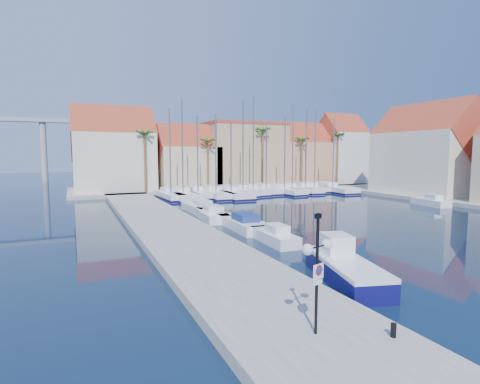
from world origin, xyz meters
name	(u,v)px	position (x,y,z in m)	size (l,w,h in m)	color
ground	(385,266)	(0.00, 0.00, 0.00)	(260.00, 260.00, 0.00)	black
quay_west	(172,230)	(-9.00, 13.50, 0.25)	(6.00, 77.00, 0.50)	gray
shore_north	(228,187)	(10.00, 48.00, 0.25)	(54.00, 16.00, 0.50)	gray
lamp_post	(317,255)	(-9.03, -5.94, 3.11)	(1.31, 0.65, 3.97)	black
bollard	(393,330)	(-6.90, -7.13, 0.73)	(0.18, 0.18, 0.45)	black
fishing_boat	(344,267)	(-3.87, -1.11, 0.72)	(3.61, 6.47, 2.15)	#0F0D51
motorboat_west_0	(274,236)	(-3.07, 7.39, 0.51)	(1.82, 5.13, 1.40)	white
motorboat_west_1	(243,223)	(-3.01, 12.98, 0.51)	(2.53, 7.30, 1.40)	white
motorboat_west_2	(212,214)	(-3.88, 18.31, 0.51)	(2.68, 6.77, 1.40)	white
motorboat_west_3	(200,208)	(-3.51, 23.04, 0.51)	(2.37, 6.86, 1.40)	white
motorboat_east_1	(431,201)	(23.99, 16.47, 0.51)	(2.51, 5.37, 1.40)	white
sailboat_0	(170,195)	(-3.78, 35.94, 0.60)	(2.81, 9.03, 12.45)	white
sailboat_1	(182,194)	(-1.97, 36.13, 0.58)	(3.64, 11.69, 13.92)	white
sailboat_2	(197,193)	(0.40, 36.52, 0.60)	(2.73, 8.81, 11.72)	white
sailboat_3	(215,193)	(2.95, 36.07, 0.56)	(3.79, 11.84, 11.99)	white
sailboat_4	(229,193)	(4.97, 35.23, 0.55)	(3.50, 12.11, 11.06)	white
sailboat_5	(242,191)	(7.39, 36.19, 0.65)	(2.40, 8.49, 14.13)	white
sailboat_6	(252,190)	(9.38, 36.76, 0.66)	(2.37, 8.65, 14.93)	white
sailboat_7	(265,190)	(11.82, 37.09, 0.60)	(2.45, 8.27, 11.06)	white
sailboat_8	(282,190)	(14.27, 35.69, 0.58)	(3.27, 10.06, 12.15)	white
sailboat_9	(290,189)	(16.28, 36.57, 0.63)	(2.97, 9.22, 14.09)	white
sailboat_10	(304,189)	(18.56, 36.04, 0.61)	(3.11, 9.29, 13.46)	white
sailboat_11	(313,188)	(20.95, 37.01, 0.65)	(2.64, 8.20, 13.72)	white
sailboat_12	(330,189)	(23.22, 35.20, 0.56)	(3.45, 11.70, 12.17)	white
building_0	(114,153)	(-10.00, 47.00, 6.52)	(12.30, 9.00, 13.50)	beige
building_1	(187,160)	(2.00, 47.00, 5.30)	(10.30, 8.00, 11.00)	beige
building_2	(243,154)	(13.00, 48.00, 6.26)	(14.20, 10.20, 11.50)	tan
building_3	(301,156)	(25.00, 47.00, 5.86)	(10.30, 8.00, 12.00)	tan
building_4	(341,151)	(34.00, 46.00, 6.97)	(8.30, 8.00, 14.00)	silver
building_6	(427,153)	(32.00, 24.00, 6.52)	(9.00, 14.30, 13.50)	beige
palm_0	(144,136)	(-6.00, 42.00, 9.08)	(2.60, 2.60, 10.15)	brown
palm_1	(208,143)	(4.00, 42.00, 8.14)	(2.60, 2.60, 9.15)	brown
palm_2	(263,132)	(14.00, 42.00, 10.02)	(2.60, 2.60, 11.15)	brown
palm_3	(302,141)	(22.00, 42.00, 8.61)	(2.60, 2.60, 9.65)	brown
palm_4	(338,137)	(30.00, 42.00, 9.55)	(2.60, 2.60, 10.65)	brown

